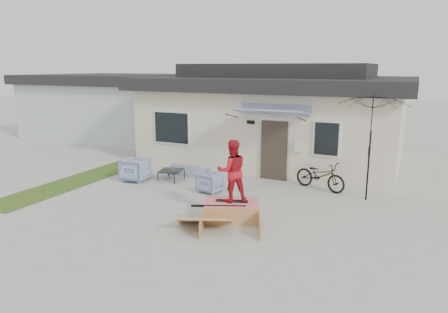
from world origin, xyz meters
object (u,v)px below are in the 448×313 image
at_px(armchair_right, 210,182).
at_px(skate_ramp, 232,211).
at_px(loveseat, 189,167).
at_px(coffee_table, 171,175).
at_px(armchair_left, 136,169).
at_px(skater, 232,170).
at_px(patio_umbrella, 370,143).
at_px(skateboard, 232,201).
at_px(bicycle, 320,172).

relative_size(armchair_right, skate_ramp, 0.37).
bearing_deg(loveseat, coffee_table, 74.07).
relative_size(coffee_table, skate_ramp, 0.40).
bearing_deg(armchair_left, armchair_right, -97.51).
relative_size(coffee_table, skater, 0.46).
bearing_deg(armchair_left, patio_umbrella, -86.87).
bearing_deg(armchair_right, skateboard, 51.04).
xyz_separation_m(bicycle, skateboard, (-1.54, -3.61, -0.08)).
bearing_deg(bicycle, armchair_left, 125.55).
distance_m(skateboard, skater, 0.84).
bearing_deg(patio_umbrella, armchair_left, -170.99).
bearing_deg(coffee_table, skateboard, -36.01).
xyz_separation_m(bicycle, skater, (-1.54, -3.61, 0.76)).
xyz_separation_m(armchair_right, skate_ramp, (1.59, -1.89, -0.11)).
bearing_deg(bicycle, coffee_table, 122.42).
xyz_separation_m(skate_ramp, skateboard, (-0.02, 0.04, 0.26)).
xyz_separation_m(armchair_left, armchair_right, (2.97, -0.08, -0.09)).
relative_size(loveseat, skater, 0.93).
relative_size(patio_umbrella, skateboard, 2.79).
height_order(armchair_left, bicycle, bicycle).
relative_size(armchair_left, patio_umbrella, 0.37).
bearing_deg(skater, skate_ramp, 74.85).
bearing_deg(skateboard, armchair_left, 140.98).
height_order(coffee_table, skateboard, skateboard).
distance_m(loveseat, skateboard, 4.71).
height_order(loveseat, armchair_right, armchair_right).
xyz_separation_m(armchair_right, skater, (1.58, -1.84, 0.98)).
distance_m(skate_ramp, skater, 1.10).
relative_size(bicycle, skateboard, 2.13).
height_order(bicycle, skate_ramp, bicycle).
height_order(armchair_right, skateboard, armchair_right).
xyz_separation_m(armchair_left, skate_ramp, (4.56, -1.97, -0.21)).
xyz_separation_m(coffee_table, patio_umbrella, (6.50, 0.61, 1.56)).
distance_m(armchair_right, skater, 2.62).
bearing_deg(bicycle, armchair_right, 139.63).
xyz_separation_m(coffee_table, skater, (3.46, -2.52, 1.15)).
bearing_deg(coffee_table, armchair_left, -151.46).
height_order(armchair_left, skate_ramp, armchair_left).
bearing_deg(armchair_left, bicycle, -80.44).
xyz_separation_m(coffee_table, skateboard, (3.46, -2.52, 0.31)).
relative_size(armchair_right, bicycle, 0.39).
height_order(loveseat, patio_umbrella, patio_umbrella).
distance_m(bicycle, skate_ramp, 3.97).
xyz_separation_m(patio_umbrella, skater, (-3.04, -3.13, -0.42)).
distance_m(coffee_table, patio_umbrella, 6.71).
relative_size(skate_ramp, skateboard, 2.20).
bearing_deg(skate_ramp, patio_umbrella, 24.08).
height_order(armchair_left, patio_umbrella, patio_umbrella).
relative_size(loveseat, armchair_right, 2.17).
bearing_deg(armchair_right, bicycle, 130.03).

